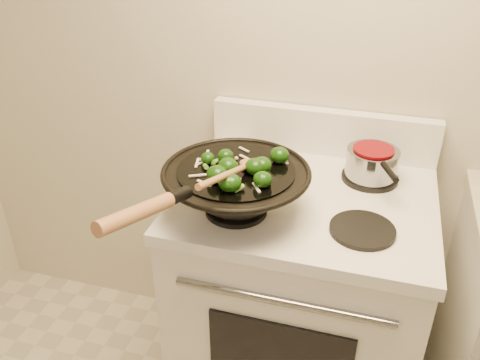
# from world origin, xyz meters

# --- Properties ---
(stove) EXTENTS (0.78, 0.67, 1.08)m
(stove) POSITION_xyz_m (-0.24, 1.17, 0.47)
(stove) COLOR white
(stove) RESTS_ON ground
(wok) EXTENTS (0.42, 0.68, 0.22)m
(wok) POSITION_xyz_m (-0.42, 1.01, 1.00)
(wok) COLOR black
(wok) RESTS_ON stove
(stirfry) EXTENTS (0.26, 0.27, 0.05)m
(stirfry) POSITION_xyz_m (-0.39, 0.99, 1.08)
(stirfry) COLOR #113508
(stirfry) RESTS_ON wok
(wooden_spoon) EXTENTS (0.10, 0.31, 0.09)m
(wooden_spoon) POSITION_xyz_m (-0.40, 0.97, 1.09)
(wooden_spoon) COLOR #A26C3F
(wooden_spoon) RESTS_ON wok
(saucepan) EXTENTS (0.16, 0.25, 0.10)m
(saucepan) POSITION_xyz_m (-0.06, 1.32, 0.98)
(saucepan) COLOR gray
(saucepan) RESTS_ON stove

